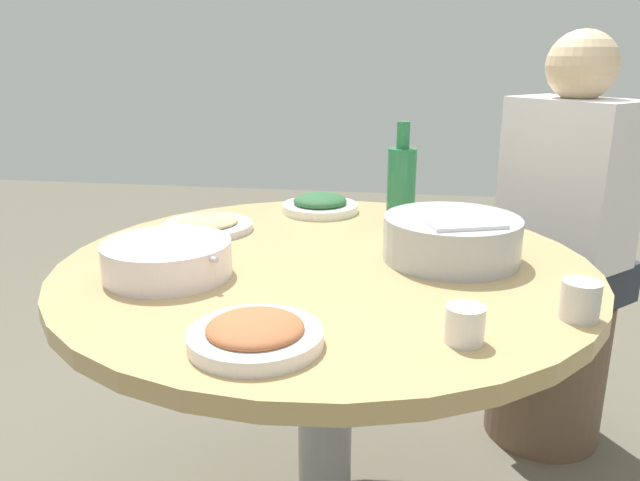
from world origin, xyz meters
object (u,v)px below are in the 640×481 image
object	(u,v)px
rice_bowl	(452,238)
diner_left	(567,192)
soup_bowl	(168,260)
tea_cup_near	(465,324)
dish_greens	(320,205)
tea_cup_far	(580,300)
green_bottle	(401,182)
dish_stirfry	(255,334)
stool_for_diner_left	(547,366)
round_dining_table	(325,315)
dish_noodles	(208,225)

from	to	relation	value
rice_bowl	diner_left	xyz separation A→B (m)	(-0.34, -0.53, -0.01)
soup_bowl	tea_cup_near	world-z (taller)	soup_bowl
rice_bowl	dish_greens	distance (m)	0.50
tea_cup_far	tea_cup_near	bearing A→B (deg)	31.59
green_bottle	tea_cup_near	world-z (taller)	green_bottle
tea_cup_far	dish_stirfry	bearing A→B (deg)	19.70
soup_bowl	dish_stirfry	bearing A→B (deg)	132.80
dish_stirfry	diner_left	world-z (taller)	diner_left
dish_greens	tea_cup_far	world-z (taller)	tea_cup_far
stool_for_diner_left	diner_left	world-z (taller)	diner_left
soup_bowl	dish_greens	bearing A→B (deg)	-111.26
tea_cup_near	diner_left	distance (m)	0.99
round_dining_table	soup_bowl	size ratio (longest dim) A/B	4.45
dish_greens	tea_cup_near	xyz separation A→B (m)	(-0.35, 0.76, 0.01)
soup_bowl	tea_cup_near	xyz separation A→B (m)	(-0.56, 0.21, -0.00)
dish_greens	diner_left	bearing A→B (deg)	-166.25
rice_bowl	dish_greens	bearing A→B (deg)	-46.77
dish_stirfry	dish_noodles	bearing A→B (deg)	-64.72
rice_bowl	dish_noodles	distance (m)	0.60
dish_noodles	tea_cup_far	world-z (taller)	tea_cup_far
dish_stirfry	dish_noodles	size ratio (longest dim) A/B	0.93
tea_cup_near	stool_for_diner_left	bearing A→B (deg)	-109.96
dish_stirfry	diner_left	distance (m)	1.19
rice_bowl	soup_bowl	bearing A→B (deg)	18.83
tea_cup_far	dish_greens	bearing A→B (deg)	-49.90
round_dining_table	dish_noodles	xyz separation A→B (m)	(0.33, -0.19, 0.14)
dish_stirfry	dish_noodles	world-z (taller)	dish_stirfry
dish_noodles	diner_left	size ratio (longest dim) A/B	0.29
round_dining_table	tea_cup_near	distance (m)	0.46
rice_bowl	stool_for_diner_left	xyz separation A→B (m)	(-0.34, -0.53, -0.56)
rice_bowl	dish_stirfry	size ratio (longest dim) A/B	1.39
dish_greens	green_bottle	size ratio (longest dim) A/B	0.81
stool_for_diner_left	dish_stirfry	bearing A→B (deg)	56.75
rice_bowl	stool_for_diner_left	distance (m)	0.84
round_dining_table	dish_stirfry	size ratio (longest dim) A/B	5.41
tea_cup_far	stool_for_diner_left	xyz separation A→B (m)	(-0.14, -0.81, -0.54)
round_dining_table	stool_for_diner_left	xyz separation A→B (m)	(-0.61, -0.58, -0.38)
rice_bowl	dish_greens	world-z (taller)	rice_bowl
dish_noodles	rice_bowl	bearing A→B (deg)	166.97
rice_bowl	green_bottle	xyz separation A→B (m)	(0.12, -0.29, 0.06)
dish_noodles	diner_left	bearing A→B (deg)	-157.03
round_dining_table	diner_left	world-z (taller)	diner_left
rice_bowl	tea_cup_far	distance (m)	0.34
round_dining_table	dish_stirfry	world-z (taller)	dish_stirfry
rice_bowl	stool_for_diner_left	bearing A→B (deg)	-122.88
tea_cup_near	stool_for_diner_left	world-z (taller)	tea_cup_near
tea_cup_far	stool_for_diner_left	bearing A→B (deg)	-100.07
soup_bowl	dish_stirfry	size ratio (longest dim) A/B	1.22
round_dining_table	rice_bowl	distance (m)	0.32
round_dining_table	rice_bowl	world-z (taller)	rice_bowl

